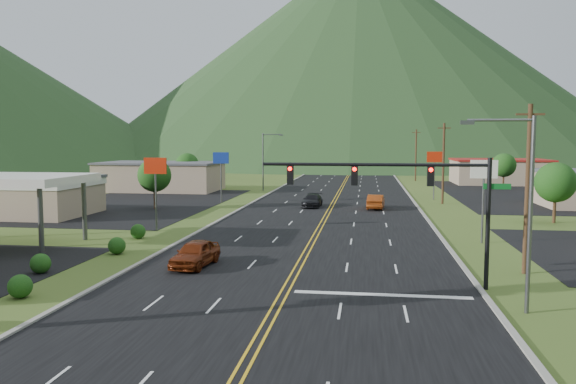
# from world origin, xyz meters

# --- Properties ---
(traffic_signal) EXTENTS (13.10, 0.43, 7.00)m
(traffic_signal) POSITION_xyz_m (6.48, 14.00, 5.33)
(traffic_signal) COLOR black
(traffic_signal) RESTS_ON ground
(streetlight_east) EXTENTS (3.28, 0.25, 9.00)m
(streetlight_east) POSITION_xyz_m (11.18, 10.00, 5.18)
(streetlight_east) COLOR #59595E
(streetlight_east) RESTS_ON ground
(streetlight_west) EXTENTS (3.28, 0.25, 9.00)m
(streetlight_west) POSITION_xyz_m (-11.68, 70.00, 5.18)
(streetlight_west) COLOR #59595E
(streetlight_west) RESTS_ON ground
(gas_canopy) EXTENTS (10.00, 8.00, 5.30)m
(gas_canopy) POSITION_xyz_m (-22.00, 22.00, 4.87)
(gas_canopy) COLOR white
(gas_canopy) RESTS_ON ground
(building_west_mid) EXTENTS (14.40, 10.40, 4.10)m
(building_west_mid) POSITION_xyz_m (-32.00, 38.00, 2.27)
(building_west_mid) COLOR #9E866D
(building_west_mid) RESTS_ON ground
(building_west_far) EXTENTS (18.40, 11.40, 4.50)m
(building_west_far) POSITION_xyz_m (-28.00, 68.00, 2.26)
(building_west_far) COLOR #9E866D
(building_west_far) RESTS_ON ground
(building_east_far) EXTENTS (16.40, 12.40, 4.50)m
(building_east_far) POSITION_xyz_m (28.00, 90.00, 2.26)
(building_east_far) COLOR #9E866D
(building_east_far) RESTS_ON ground
(pole_sign_west_a) EXTENTS (2.00, 0.18, 6.40)m
(pole_sign_west_a) POSITION_xyz_m (-14.00, 30.00, 5.05)
(pole_sign_west_a) COLOR #59595E
(pole_sign_west_a) RESTS_ON ground
(pole_sign_west_b) EXTENTS (2.00, 0.18, 6.40)m
(pole_sign_west_b) POSITION_xyz_m (-14.00, 52.00, 5.05)
(pole_sign_west_b) COLOR #59595E
(pole_sign_west_b) RESTS_ON ground
(pole_sign_east_a) EXTENTS (2.00, 0.18, 6.40)m
(pole_sign_east_a) POSITION_xyz_m (13.00, 28.00, 5.05)
(pole_sign_east_a) COLOR #59595E
(pole_sign_east_a) RESTS_ON ground
(pole_sign_east_b) EXTENTS (2.00, 0.18, 6.40)m
(pole_sign_east_b) POSITION_xyz_m (13.00, 60.00, 5.05)
(pole_sign_east_b) COLOR #59595E
(pole_sign_east_b) RESTS_ON ground
(tree_west_a) EXTENTS (3.84, 3.84, 5.82)m
(tree_west_a) POSITION_xyz_m (-20.00, 45.00, 3.89)
(tree_west_a) COLOR #382314
(tree_west_a) RESTS_ON ground
(tree_west_b) EXTENTS (3.84, 3.84, 5.82)m
(tree_west_b) POSITION_xyz_m (-25.00, 72.00, 3.89)
(tree_west_b) COLOR #382314
(tree_west_b) RESTS_ON ground
(tree_east_a) EXTENTS (3.84, 3.84, 5.82)m
(tree_east_a) POSITION_xyz_m (22.00, 40.00, 3.89)
(tree_east_a) COLOR #382314
(tree_east_a) RESTS_ON ground
(tree_east_b) EXTENTS (3.84, 3.84, 5.82)m
(tree_east_b) POSITION_xyz_m (26.00, 78.00, 3.89)
(tree_east_b) COLOR #382314
(tree_east_b) RESTS_ON ground
(utility_pole_a) EXTENTS (1.60, 0.28, 10.00)m
(utility_pole_a) POSITION_xyz_m (13.50, 18.00, 5.13)
(utility_pole_a) COLOR #382314
(utility_pole_a) RESTS_ON ground
(utility_pole_b) EXTENTS (1.60, 0.28, 10.00)m
(utility_pole_b) POSITION_xyz_m (13.50, 55.00, 5.13)
(utility_pole_b) COLOR #382314
(utility_pole_b) RESTS_ON ground
(utility_pole_c) EXTENTS (1.60, 0.28, 10.00)m
(utility_pole_c) POSITION_xyz_m (13.50, 95.00, 5.13)
(utility_pole_c) COLOR #382314
(utility_pole_c) RESTS_ON ground
(utility_pole_d) EXTENTS (1.60, 0.28, 10.00)m
(utility_pole_d) POSITION_xyz_m (13.50, 135.00, 5.13)
(utility_pole_d) COLOR #382314
(utility_pole_d) RESTS_ON ground
(mountain_n) EXTENTS (220.00, 220.00, 85.00)m
(mountain_n) POSITION_xyz_m (0.00, 220.00, 42.50)
(mountain_n) COLOR #1D3A1A
(mountain_n) RESTS_ON ground
(car_red_near) EXTENTS (2.38, 4.94, 1.63)m
(car_red_near) POSITION_xyz_m (-6.41, 16.97, 0.81)
(car_red_near) COLOR #64220B
(car_red_near) RESTS_ON ground
(car_dark_mid) EXTENTS (2.26, 5.15, 1.47)m
(car_dark_mid) POSITION_xyz_m (-2.23, 49.44, 0.74)
(car_dark_mid) COLOR black
(car_dark_mid) RESTS_ON ground
(car_red_far) EXTENTS (2.15, 5.12, 1.64)m
(car_red_far) POSITION_xyz_m (5.20, 48.58, 0.82)
(car_red_far) COLOR #8D360F
(car_red_far) RESTS_ON ground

